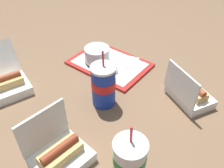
{
  "coord_description": "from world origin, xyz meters",
  "views": [
    {
      "loc": [
        -0.57,
        0.49,
        0.72
      ],
      "look_at": [
        0.03,
        -0.04,
        0.05
      ],
      "focal_mm": 40.0,
      "sensor_mm": 36.0,
      "label": 1
    }
  ],
  "objects": [
    {
      "name": "plastic_fork",
      "position": [
        0.18,
        -0.08,
        0.02
      ],
      "size": [
        0.11,
        0.03,
        0.0
      ],
      "primitive_type": "cube",
      "rotation": [
        0.0,
        0.0,
        0.17
      ],
      "color": "white",
      "rests_on": "food_tray"
    },
    {
      "name": "food_tray",
      "position": [
        0.2,
        -0.17,
        0.01
      ],
      "size": [
        0.41,
        0.33,
        0.01
      ],
      "color": "red",
      "rests_on": "ground_plane"
    },
    {
      "name": "ketchup_cup",
      "position": [
        0.13,
        -0.13,
        0.03
      ],
      "size": [
        0.04,
        0.04,
        0.02
      ],
      "color": "white",
      "rests_on": "food_tray"
    },
    {
      "name": "napkin_stack",
      "position": [
        0.15,
        -0.24,
        0.02
      ],
      "size": [
        0.13,
        0.13,
        0.0
      ],
      "primitive_type": "cube",
      "rotation": [
        0.0,
        0.0,
        0.43
      ],
      "color": "white",
      "rests_on": "food_tray"
    },
    {
      "name": "soda_cup_right",
      "position": [
        -0.28,
        0.17,
        0.07
      ],
      "size": [
        0.1,
        0.1,
        0.2
      ],
      "color": "white",
      "rests_on": "ground_plane"
    },
    {
      "name": "soda_cup_corner",
      "position": [
        0.01,
        0.03,
        0.09
      ],
      "size": [
        0.1,
        0.1,
        0.24
      ],
      "color": "#1938B7",
      "rests_on": "ground_plane"
    },
    {
      "name": "clamshell_hotdog_corner",
      "position": [
        -0.21,
        -0.25,
        0.04
      ],
      "size": [
        0.21,
        0.18,
        0.16
      ],
      "color": "white",
      "rests_on": "ground_plane"
    },
    {
      "name": "ground_plane",
      "position": [
        0.0,
        0.0,
        0.0
      ],
      "size": [
        3.2,
        3.2,
        0.0
      ],
      "primitive_type": "plane",
      "color": "brown"
    },
    {
      "name": "clamshell_hotdog_right",
      "position": [
        -0.11,
        0.31,
        0.04
      ],
      "size": [
        0.17,
        0.19,
        0.18
      ],
      "color": "white",
      "rests_on": "ground_plane"
    },
    {
      "name": "cake_container",
      "position": [
        0.25,
        -0.13,
        0.05
      ],
      "size": [
        0.13,
        0.13,
        0.08
      ],
      "color": "black",
      "rests_on": "food_tray"
    },
    {
      "name": "clamshell_hotdog_left",
      "position": [
        0.35,
        0.29,
        0.04
      ],
      "size": [
        0.24,
        0.2,
        0.17
      ],
      "color": "white",
      "rests_on": "ground_plane"
    }
  ]
}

